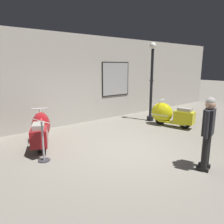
# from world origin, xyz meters

# --- Properties ---
(ground_plane) EXTENTS (60.00, 60.00, 0.00)m
(ground_plane) POSITION_xyz_m (0.00, 0.00, 0.00)
(ground_plane) COLOR slate
(showroom_back_wall) EXTENTS (18.00, 0.24, 3.39)m
(showroom_back_wall) POSITION_xyz_m (0.01, 3.49, 1.70)
(showroom_back_wall) COLOR #ADA89E
(showroom_back_wall) RESTS_ON ground
(scooter_0) EXTENTS (1.07, 1.71, 1.01)m
(scooter_0) POSITION_xyz_m (-1.66, 1.99, 0.46)
(scooter_0) COLOR black
(scooter_0) RESTS_ON ground
(scooter_1) EXTENTS (0.89, 1.68, 0.99)m
(scooter_1) POSITION_xyz_m (2.82, 0.98, 0.45)
(scooter_1) COLOR black
(scooter_1) RESTS_ON ground
(lamppost) EXTENTS (0.28, 0.28, 3.12)m
(lamppost) POSITION_xyz_m (2.89, 1.94, 1.62)
(lamppost) COLOR black
(lamppost) RESTS_ON ground
(visitor_0) EXTENTS (0.52, 0.34, 1.60)m
(visitor_0) POSITION_xyz_m (0.65, -1.71, 0.92)
(visitor_0) COLOR black
(visitor_0) RESTS_ON ground
(info_stanchion) EXTENTS (0.30, 0.37, 1.04)m
(info_stanchion) POSITION_xyz_m (-2.00, 0.84, 0.43)
(info_stanchion) COLOR #333338
(info_stanchion) RESTS_ON ground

